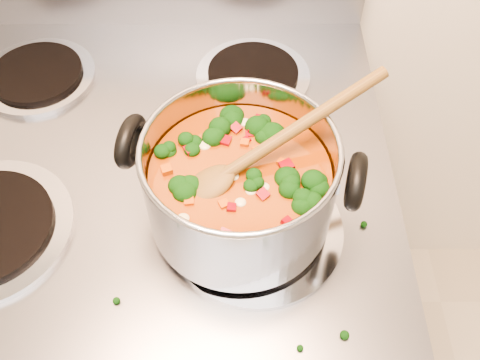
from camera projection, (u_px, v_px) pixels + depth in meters
name	position (u px, v px, depth m)	size (l,w,h in m)	color
electric_range	(167.00, 277.00, 1.20)	(0.79, 0.72, 1.08)	gray
stockpot	(240.00, 185.00, 0.69)	(0.31, 0.25, 0.15)	#A4A4AC
wooden_spoon	(254.00, 156.00, 0.66)	(0.27, 0.17, 0.10)	brown
cooktop_crumbs	(344.00, 265.00, 0.71)	(0.06, 0.32, 0.01)	black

